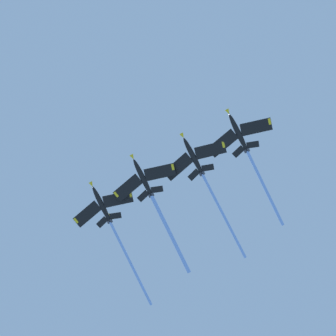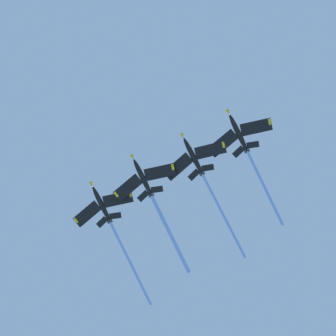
{
  "view_description": "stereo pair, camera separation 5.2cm",
  "coord_description": "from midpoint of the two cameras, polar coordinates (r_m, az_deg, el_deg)",
  "views": [
    {
      "loc": [
        -11.06,
        -12.97,
        1.86
      ],
      "look_at": [
        -8.06,
        18.01,
        124.88
      ],
      "focal_mm": 46.06,
      "sensor_mm": 36.0,
      "label": 1
    },
    {
      "loc": [
        -11.11,
        -12.97,
        1.86
      ],
      "look_at": [
        -8.06,
        18.01,
        124.88
      ],
      "focal_mm": 46.06,
      "sensor_mm": 36.0,
      "label": 2
    }
  ],
  "objects": [
    {
      "name": "jet_inner_right",
      "position": [
        132.38,
        -7.76,
        -6.87
      ],
      "size": [
        26.7,
        35.23,
        9.19
      ],
      "color": "black"
    },
    {
      "name": "jet_centre",
      "position": [
        127.28,
        -1.93,
        -4.19
      ],
      "size": [
        25.36,
        33.05,
        8.67
      ],
      "color": "black"
    },
    {
      "name": "jet_inner_left",
      "position": [
        126.68,
        4.46,
        -0.58
      ],
      "size": [
        26.97,
        34.38,
        9.16
      ],
      "color": "black"
    },
    {
      "name": "jet_far_left",
      "position": [
        127.06,
        10.26,
        2.58
      ],
      "size": [
        24.71,
        31.99,
        7.89
      ],
      "color": "black"
    }
  ]
}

